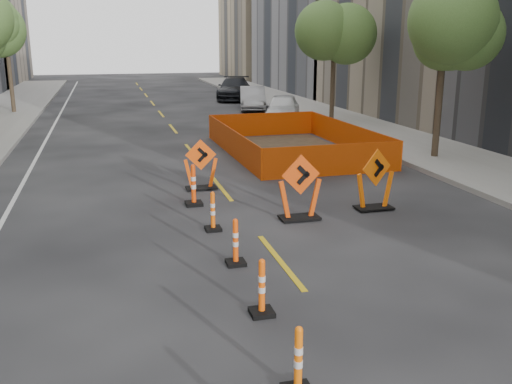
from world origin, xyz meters
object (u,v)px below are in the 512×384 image
object	(u,v)px
channelizer_5	(213,211)
channelizer_4	(236,242)
parked_car_far	(234,89)
channelizer_3	(262,287)
chevron_sign_left	(201,164)
chevron_sign_center	(300,187)
channelizer_2	(298,360)
parked_car_near	(283,108)
chevron_sign_right	(375,179)
channelizer_6	(193,185)
parked_car_mid	(253,98)

from	to	relation	value
channelizer_5	channelizer_4	bearing A→B (deg)	-88.78
channelizer_4	parked_car_far	xyz separation A→B (m)	(6.90, 30.79, 0.33)
channelizer_3	chevron_sign_left	bearing A→B (deg)	87.38
channelizer_5	chevron_sign_center	bearing A→B (deg)	6.88
channelizer_4	channelizer_2	bearing A→B (deg)	-92.51
channelizer_3	chevron_sign_left	distance (m)	8.13
channelizer_4	parked_car_far	size ratio (longest dim) A/B	0.17
parked_car_far	channelizer_3	bearing A→B (deg)	-85.27
parked_car_near	chevron_sign_center	bearing A→B (deg)	-85.79
chevron_sign_left	parked_car_near	distance (m)	14.62
channelizer_5	chevron_sign_right	size ratio (longest dim) A/B	0.58
chevron_sign_left	channelizer_6	bearing A→B (deg)	-101.98
channelizer_5	parked_car_mid	size ratio (longest dim) A/B	0.21
chevron_sign_center	channelizer_6	bearing A→B (deg)	137.63
channelizer_4	chevron_sign_left	distance (m)	5.96
channelizer_2	channelizer_3	xyz separation A→B (m)	(0.13, 2.17, 0.01)
channelizer_3	channelizer_5	xyz separation A→B (m)	(0.02, 4.33, -0.01)
chevron_sign_center	chevron_sign_right	distance (m)	2.18
chevron_sign_right	parked_car_mid	world-z (taller)	chevron_sign_right
channelizer_2	parked_car_mid	world-z (taller)	parked_car_mid
channelizer_6	parked_car_near	size ratio (longest dim) A/B	0.26
channelizer_4	chevron_sign_right	distance (m)	5.13
parked_car_mid	parked_car_far	world-z (taller)	parked_car_far
channelizer_2	channelizer_4	size ratio (longest dim) A/B	0.98
chevron_sign_right	parked_car_far	world-z (taller)	chevron_sign_right
channelizer_3	channelizer_6	world-z (taller)	channelizer_6
chevron_sign_left	chevron_sign_right	world-z (taller)	chevron_sign_right
channelizer_5	chevron_sign_right	bearing A→B (deg)	7.64
parked_car_mid	channelizer_4	bearing A→B (deg)	-92.61
channelizer_4	parked_car_far	bearing A→B (deg)	77.36
channelizer_2	channelizer_5	xyz separation A→B (m)	(0.14, 6.50, -0.00)
channelizer_3	parked_car_mid	xyz separation A→B (m)	(6.72, 26.67, 0.24)
channelizer_5	chevron_sign_center	distance (m)	2.25
chevron_sign_right	chevron_sign_left	bearing A→B (deg)	122.39
channelizer_3	channelizer_5	size ratio (longest dim) A/B	1.03
channelizer_2	channelizer_3	distance (m)	2.17
channelizer_2	chevron_sign_center	world-z (taller)	chevron_sign_center
parked_car_near	channelizer_6	bearing A→B (deg)	-95.55
channelizer_2	parked_car_near	xyz separation A→B (m)	(7.11, 23.32, 0.27)
chevron_sign_left	chevron_sign_center	bearing A→B (deg)	-57.92
channelizer_5	parked_car_far	xyz separation A→B (m)	(6.95, 28.62, 0.34)
chevron_sign_center	parked_car_near	size ratio (longest dim) A/B	0.38
channelizer_5	parked_car_mid	bearing A→B (deg)	73.30
parked_car_mid	channelizer_2	bearing A→B (deg)	-90.77
channelizer_5	channelizer_3	bearing A→B (deg)	-90.22
parked_car_far	channelizer_4	bearing A→B (deg)	-85.98
channelizer_4	parked_car_mid	distance (m)	25.39
channelizer_4	chevron_sign_right	size ratio (longest dim) A/B	0.59
channelizer_5	parked_car_far	bearing A→B (deg)	76.35
chevron_sign_right	channelizer_6	bearing A→B (deg)	141.47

